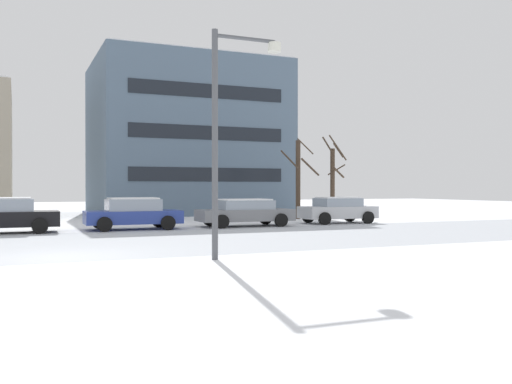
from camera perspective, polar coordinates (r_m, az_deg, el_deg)
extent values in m
plane|color=white|center=(15.82, -19.19, -6.38)|extent=(120.00, 120.00, 0.00)
cube|color=#B7BCC4|center=(19.57, -19.98, -5.06)|extent=(80.00, 9.56, 0.00)
cylinder|color=#4C4F54|center=(14.63, -4.20, 4.82)|extent=(0.16, 0.16, 5.98)
cylinder|color=#4C4F54|center=(15.40, -1.09, 15.33)|extent=(1.71, 0.10, 0.10)
cylinder|color=silver|center=(15.70, 1.89, 14.48)|extent=(0.36, 0.36, 0.25)
cube|color=black|center=(25.18, -24.46, -2.52)|extent=(4.47, 1.90, 0.62)
cube|color=#8C99A8|center=(25.16, -24.46, -1.23)|extent=(2.47, 1.72, 0.51)
cube|color=white|center=(25.15, -24.46, -0.58)|extent=(2.24, 1.59, 0.06)
cylinder|color=black|center=(26.12, -21.21, -2.98)|extent=(0.64, 0.23, 0.64)
cylinder|color=black|center=(24.25, -21.12, -3.24)|extent=(0.64, 0.23, 0.64)
cube|color=#283D93|center=(25.54, -12.39, -2.51)|extent=(4.20, 1.86, 0.57)
cube|color=#8C99A8|center=(25.52, -12.39, -1.28)|extent=(2.32, 1.69, 0.52)
cube|color=white|center=(25.51, -12.39, -0.63)|extent=(2.11, 1.56, 0.06)
cylinder|color=black|center=(26.71, -9.85, -2.88)|extent=(0.64, 0.23, 0.64)
cylinder|color=black|center=(24.93, -8.94, -3.12)|extent=(0.64, 0.23, 0.64)
cylinder|color=black|center=(26.26, -15.65, -2.95)|extent=(0.64, 0.23, 0.64)
cylinder|color=black|center=(24.45, -15.15, -3.20)|extent=(0.64, 0.23, 0.64)
cube|color=slate|center=(26.98, -1.13, -2.35)|extent=(4.59, 1.91, 0.55)
cube|color=#8C99A8|center=(26.96, -1.13, -1.30)|extent=(2.54, 1.73, 0.44)
cube|color=white|center=(26.95, -1.13, -0.77)|extent=(2.31, 1.59, 0.06)
cylinder|color=black|center=(28.42, 0.98, -2.67)|extent=(0.64, 0.23, 0.64)
cylinder|color=black|center=(26.71, 2.57, -2.87)|extent=(0.64, 0.23, 0.64)
cylinder|color=black|center=(27.38, -4.74, -2.79)|extent=(0.64, 0.23, 0.64)
cylinder|color=black|center=(25.60, -3.47, -3.02)|extent=(0.64, 0.23, 0.64)
cube|color=silver|center=(29.61, 8.31, -2.05)|extent=(3.95, 1.78, 0.61)
cube|color=#8C99A8|center=(29.59, 8.31, -1.04)|extent=(2.19, 1.62, 0.43)
cube|color=white|center=(29.58, 8.31, -0.57)|extent=(1.99, 1.49, 0.06)
cylinder|color=black|center=(31.03, 9.51, -2.41)|extent=(0.64, 0.23, 0.64)
cylinder|color=black|center=(29.55, 11.31, -2.56)|extent=(0.64, 0.23, 0.64)
cylinder|color=black|center=(29.77, 5.33, -2.53)|extent=(0.64, 0.23, 0.64)
cylinder|color=black|center=(28.22, 6.99, -2.69)|extent=(0.64, 0.23, 0.64)
cylinder|color=#423326|center=(35.00, 7.79, 0.90)|extent=(0.29, 0.29, 4.28)
cylinder|color=#423326|center=(34.72, 8.42, 1.97)|extent=(1.01, 0.47, 0.68)
cylinder|color=#423326|center=(34.81, 7.28, 4.78)|extent=(0.29, 0.92, 1.06)
cylinder|color=#423326|center=(34.79, 8.39, 4.22)|extent=(0.96, 0.43, 0.87)
cylinder|color=#423326|center=(35.54, 8.19, 2.26)|extent=(0.73, 1.04, 0.68)
cylinder|color=#423326|center=(34.58, 8.31, 4.48)|extent=(1.27, 0.10, 1.54)
cylinder|color=#423326|center=(33.36, 4.30, 1.26)|extent=(0.28, 0.28, 4.67)
cylinder|color=#423326|center=(32.88, 5.54, 2.54)|extent=(1.66, 0.92, 1.01)
cylinder|color=#423326|center=(32.99, 5.05, 4.64)|extent=(1.27, 0.42, 0.90)
cylinder|color=#423326|center=(32.91, 3.41, 3.34)|extent=(0.52, 1.45, 1.15)
cube|color=slate|center=(41.76, -7.21, 5.33)|extent=(12.97, 10.92, 10.82)
cube|color=white|center=(42.57, -7.22, 12.67)|extent=(12.72, 10.70, 0.10)
cube|color=black|center=(36.38, -4.82, 1.78)|extent=(10.38, 0.04, 0.90)
cube|color=black|center=(36.55, -4.82, 6.02)|extent=(10.38, 0.04, 0.90)
cube|color=black|center=(36.90, -4.82, 10.21)|extent=(10.38, 0.04, 0.90)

